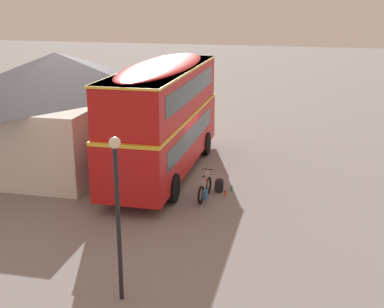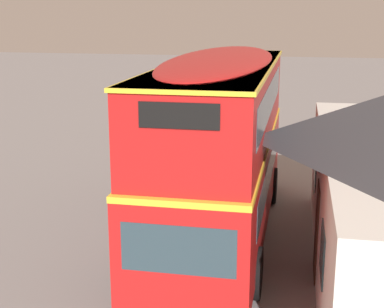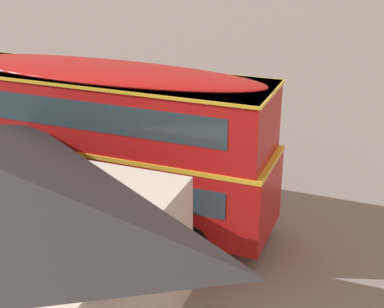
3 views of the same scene
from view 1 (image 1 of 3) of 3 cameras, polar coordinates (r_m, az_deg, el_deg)
name	(u,v)px [view 1 (image 1 of 3)]	position (r m, az deg, el deg)	size (l,w,h in m)	color
ground_plane	(175,176)	(21.84, -1.85, -2.41)	(120.00, 120.00, 0.00)	gray
double_decker_bus	(164,113)	(21.43, -3.15, 4.55)	(9.85, 2.71, 4.79)	black
touring_bicycle	(205,190)	(19.23, 1.43, -4.01)	(1.71, 0.46, 1.03)	black
backpack_on_ground	(219,185)	(20.01, 3.02, -3.46)	(0.33, 0.33, 0.54)	black
water_bottle_red_squeeze	(225,194)	(19.63, 3.69, -4.43)	(0.08, 0.08, 0.22)	#D84C33
water_bottle_green_metal	(232,189)	(20.14, 4.45, -3.88)	(0.07, 0.07, 0.22)	green
pub_building	(59,103)	(25.09, -14.59, 5.50)	(11.16, 6.98, 4.85)	silver
street_lamp	(117,201)	(12.36, -8.30, -5.23)	(0.28, 0.28, 4.24)	black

